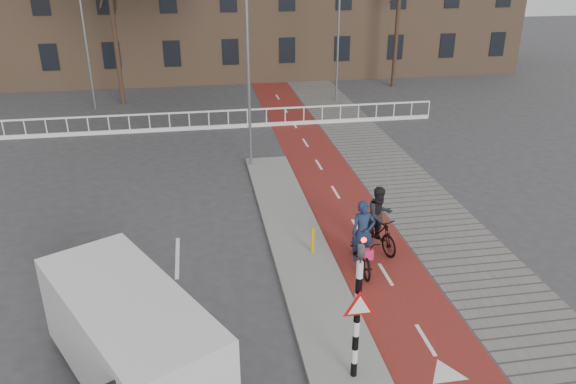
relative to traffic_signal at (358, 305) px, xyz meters
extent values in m
plane|color=#38383A|center=(0.60, 2.02, -1.99)|extent=(120.00, 120.00, 0.00)
cube|color=maroon|center=(2.10, 12.02, -1.98)|extent=(2.50, 60.00, 0.01)
cube|color=slate|center=(4.90, 12.02, -1.98)|extent=(3.00, 60.00, 0.01)
cube|color=gray|center=(-0.10, 6.02, -1.93)|extent=(1.80, 16.00, 0.12)
cylinder|color=black|center=(0.00, 0.02, -0.43)|extent=(0.14, 0.14, 2.88)
imported|color=black|center=(0.00, 0.02, 1.41)|extent=(0.13, 0.16, 0.80)
cylinder|color=#FF0C05|center=(0.00, -0.12, 1.59)|extent=(0.11, 0.02, 0.11)
cylinder|color=#DA9E0C|center=(0.22, 5.47, -1.47)|extent=(0.12, 0.12, 0.80)
imported|color=black|center=(1.49, 4.51, -1.43)|extent=(0.82, 2.12, 1.10)
imported|color=#192744|center=(1.49, 4.51, -0.79)|extent=(0.72, 0.49, 1.91)
cube|color=#E92057|center=(1.52, 3.96, -1.22)|extent=(0.26, 0.17, 0.30)
imported|color=black|center=(2.33, 5.54, -1.39)|extent=(1.06, 2.04, 1.18)
imported|color=black|center=(2.33, 5.54, -0.81)|extent=(1.05, 0.92, 1.85)
cube|color=silver|center=(-4.72, 0.75, -0.78)|extent=(4.35, 5.61, 2.10)
cube|color=#1F8F2D|center=(-5.78, 0.75, -0.88)|extent=(1.62, 2.96, 0.55)
cube|color=#1F8F2D|center=(-3.67, 0.75, -0.88)|extent=(1.62, 2.96, 0.55)
cylinder|color=black|center=(-6.36, 1.90, -1.62)|extent=(0.58, 0.77, 0.73)
cylinder|color=black|center=(-4.79, 2.75, -1.62)|extent=(0.58, 0.77, 0.73)
cube|color=silver|center=(-4.40, 19.02, -1.04)|extent=(28.00, 0.08, 0.08)
cube|color=silver|center=(-4.40, 19.02, -1.89)|extent=(28.00, 0.10, 0.20)
cylinder|color=black|center=(-7.32, 25.01, 2.06)|extent=(0.27, 0.27, 8.11)
cylinder|color=black|center=(10.25, 26.69, 1.79)|extent=(0.26, 0.26, 7.56)
cylinder|color=slate|center=(-0.84, 13.30, 2.29)|extent=(0.12, 0.12, 8.56)
cylinder|color=slate|center=(-8.80, 24.00, 1.97)|extent=(0.12, 0.12, 7.92)
cylinder|color=slate|center=(5.55, 23.70, 1.85)|extent=(0.12, 0.12, 7.69)
camera|label=1|loc=(-3.04, -9.27, 6.83)|focal=35.00mm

